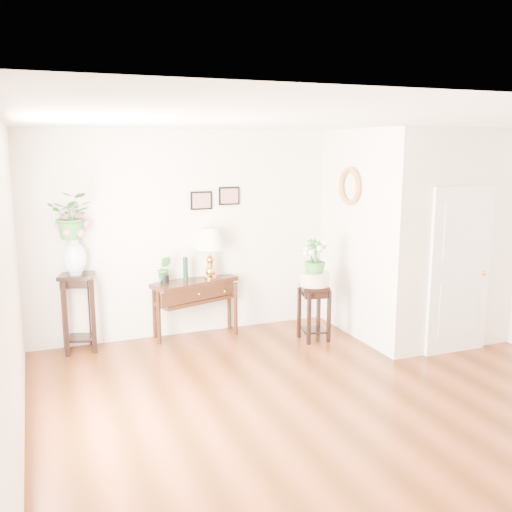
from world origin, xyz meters
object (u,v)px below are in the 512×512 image
plant_stand_a (78,313)px  plant_stand_b (314,313)px  console_table (195,308)px  table_lamp (210,253)px

plant_stand_a → plant_stand_b: plant_stand_a is taller
plant_stand_b → plant_stand_a: bearing=166.2°
console_table → plant_stand_a: 1.54m
table_lamp → plant_stand_b: table_lamp is taller
table_lamp → plant_stand_a: table_lamp is taller
table_lamp → plant_stand_b: bearing=-30.9°
table_lamp → plant_stand_b: size_ratio=0.93×
table_lamp → plant_stand_b: (1.22, -0.73, -0.77)m
plant_stand_a → table_lamp: bearing=0.0°
plant_stand_b → table_lamp: bearing=149.1°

